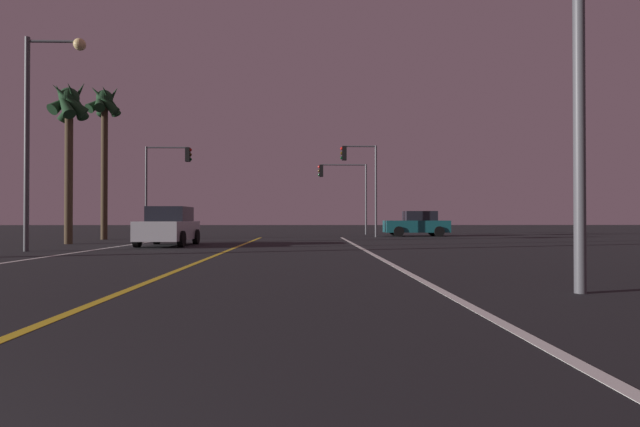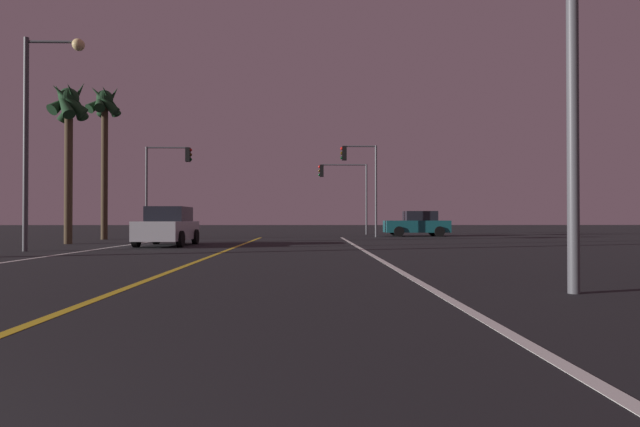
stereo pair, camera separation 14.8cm
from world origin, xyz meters
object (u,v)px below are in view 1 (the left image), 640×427
Objects in this scene: car_oncoming at (169,227)px; traffic_light_near_right at (360,170)px; car_crossing_side at (417,224)px; street_lamp_left_mid at (41,114)px; palm_tree_left_mid at (69,113)px; traffic_light_far_right at (342,182)px; traffic_light_near_left at (167,170)px; palm_tree_left_far at (104,115)px.

traffic_light_near_right is at bearing 137.33° from car_oncoming.
car_oncoming is at bearing 47.33° from traffic_light_near_right.
car_crossing_side is at bearing 131.78° from car_oncoming.
street_lamp_left_mid is at bearing -42.66° from car_oncoming.
car_crossing_side is at bearing 43.03° from street_lamp_left_mid.
palm_tree_left_mid is (-1.51, 5.40, 1.16)m from street_lamp_left_mid.
traffic_light_near_right reaches higher than car_oncoming.
traffic_light_far_right is 0.69× the size of street_lamp_left_mid.
palm_tree_left_mid reaches higher than traffic_light_near_right.
traffic_light_near_right reaches higher than traffic_light_far_right.
palm_tree_left_mid is at bearing 29.51° from car_crossing_side.
palm_tree_left_mid is at bearing 45.88° from traffic_light_far_right.
traffic_light_near_left is (-12.29, 0.00, -0.04)m from traffic_light_near_right.
car_oncoming is at bearing -74.29° from traffic_light_near_left.
traffic_light_near_right is 0.67× the size of palm_tree_left_far.
palm_tree_left_far is at bearing 15.67° from car_crossing_side.
street_lamp_left_mid is at bearing -79.62° from palm_tree_left_far.
palm_tree_left_far reaches higher than traffic_light_near_right.
traffic_light_near_right is 15.54m from palm_tree_left_far.
traffic_light_near_left is 1.09× the size of traffic_light_far_right.
palm_tree_left_far is (-2.61, -3.48, 2.81)m from traffic_light_near_left.
street_lamp_left_mid is 0.88× the size of palm_tree_left_far.
palm_tree_left_far reaches higher than palm_tree_left_mid.
traffic_light_far_right is at bearing -37.16° from car_crossing_side.
car_oncoming is at bearing 61.10° from traffic_light_far_right.
traffic_light_near_right is at bearing 13.15° from palm_tree_left_far.
traffic_light_far_right is at bearing 151.10° from car_oncoming.
car_crossing_side is 23.66m from street_lamp_left_mid.
traffic_light_near_left is at bearing 0.00° from traffic_light_near_right.
palm_tree_left_mid reaches higher than car_oncoming.
street_lamp_left_mid is at bearing -92.72° from traffic_light_near_left.
street_lamp_left_mid is (-17.03, -15.90, 4.09)m from car_crossing_side.
car_crossing_side is 16.82m from traffic_light_near_left.
traffic_light_near_right is 5.56m from traffic_light_far_right.
traffic_light_near_right reaches higher than traffic_light_near_left.
street_lamp_left_mid is at bearing 47.34° from traffic_light_near_right.
street_lamp_left_mid is (-0.67, -14.05, 0.66)m from traffic_light_near_left.
palm_tree_left_mid is at bearing 105.65° from street_lamp_left_mid.
car_crossing_side is 21.95m from palm_tree_left_mid.
car_crossing_side is 0.56× the size of palm_tree_left_mid.
street_lamp_left_mid reaches higher than traffic_light_near_left.
traffic_light_near_right is at bearing 24.34° from car_crossing_side.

